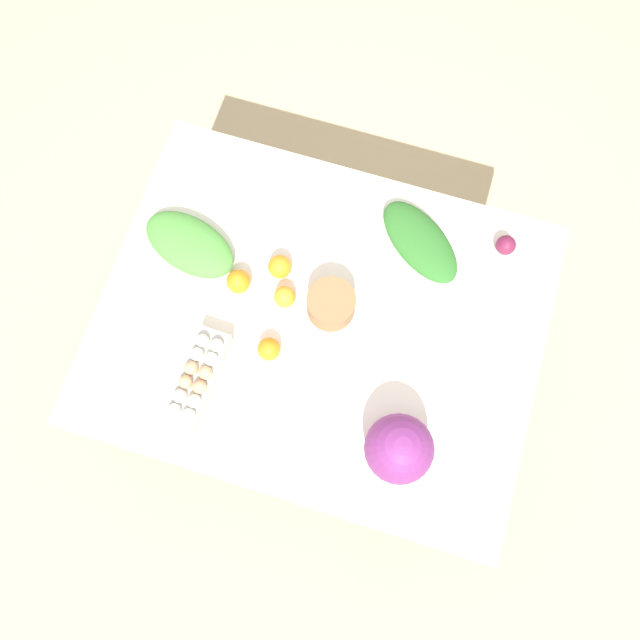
# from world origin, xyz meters

# --- Properties ---
(ground_plane) EXTENTS (8.00, 8.00, 0.00)m
(ground_plane) POSITION_xyz_m (0.00, 0.00, 0.00)
(ground_plane) COLOR #C6B289
(dining_table) EXTENTS (1.30, 1.03, 0.77)m
(dining_table) POSITION_xyz_m (0.00, 0.00, 0.67)
(dining_table) COLOR silver
(dining_table) RESTS_ON ground_plane
(cabbage_purple) EXTENTS (0.19, 0.19, 0.19)m
(cabbage_purple) POSITION_xyz_m (0.31, -0.30, 0.86)
(cabbage_purple) COLOR #7A2D75
(cabbage_purple) RESTS_ON dining_table
(egg_carton) EXTENTS (0.10, 0.30, 0.09)m
(egg_carton) POSITION_xyz_m (-0.28, -0.27, 0.81)
(egg_carton) COLOR #B7B7B2
(egg_carton) RESTS_ON dining_table
(paper_bag) EXTENTS (0.14, 0.14, 0.10)m
(paper_bag) POSITION_xyz_m (0.02, 0.05, 0.82)
(paper_bag) COLOR olive
(paper_bag) RESTS_ON dining_table
(greens_bunch_scallion) EXTENTS (0.34, 0.25, 0.07)m
(greens_bunch_scallion) POSITION_xyz_m (-0.44, 0.11, 0.81)
(greens_bunch_scallion) COLOR #4C933D
(greens_bunch_scallion) RESTS_ON dining_table
(greens_bunch_dandelion) EXTENTS (0.34, 0.31, 0.07)m
(greens_bunch_dandelion) POSITION_xyz_m (0.22, 0.32, 0.80)
(greens_bunch_dandelion) COLOR #2D6B28
(greens_bunch_dandelion) RESTS_ON dining_table
(beet_root) EXTENTS (0.06, 0.06, 0.06)m
(beet_root) POSITION_xyz_m (0.47, 0.39, 0.80)
(beet_root) COLOR maroon
(beet_root) RESTS_ON dining_table
(orange_0) EXTENTS (0.07, 0.07, 0.07)m
(orange_0) POSITION_xyz_m (-0.11, -0.13, 0.80)
(orange_0) COLOR orange
(orange_0) RESTS_ON dining_table
(orange_1) EXTENTS (0.07, 0.07, 0.07)m
(orange_1) POSITION_xyz_m (-0.26, 0.04, 0.81)
(orange_1) COLOR orange
(orange_1) RESTS_ON dining_table
(orange_2) EXTENTS (0.07, 0.07, 0.07)m
(orange_2) POSITION_xyz_m (-0.12, 0.03, 0.80)
(orange_2) COLOR orange
(orange_2) RESTS_ON dining_table
(orange_3) EXTENTS (0.07, 0.07, 0.07)m
(orange_3) POSITION_xyz_m (-0.16, 0.12, 0.81)
(orange_3) COLOR orange
(orange_3) RESTS_ON dining_table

